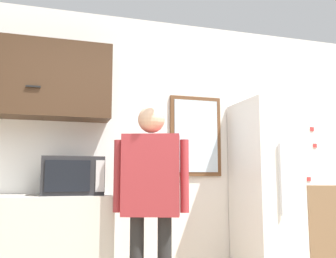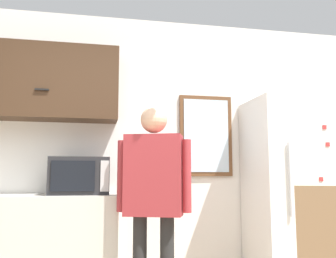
% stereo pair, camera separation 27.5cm
% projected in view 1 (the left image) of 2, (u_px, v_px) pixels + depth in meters
% --- Properties ---
extents(back_wall, '(6.00, 0.06, 2.70)m').
position_uv_depth(back_wall, '(120.00, 149.00, 3.67)').
color(back_wall, white).
rests_on(back_wall, ground_plane).
extents(microwave, '(0.50, 0.42, 0.32)m').
position_uv_depth(microwave, '(72.00, 176.00, 3.18)').
color(microwave, '#232326').
rests_on(microwave, counter).
extents(person, '(0.57, 0.36, 1.65)m').
position_uv_depth(person, '(151.00, 186.00, 2.96)').
color(person, black).
rests_on(person, ground_plane).
extents(refrigerator, '(0.81, 0.70, 1.83)m').
position_uv_depth(refrigerator, '(280.00, 194.00, 3.71)').
color(refrigerator, white).
rests_on(refrigerator, ground_plane).
extents(window, '(0.55, 0.05, 0.83)m').
position_uv_depth(window, '(196.00, 136.00, 3.88)').
color(window, brown).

